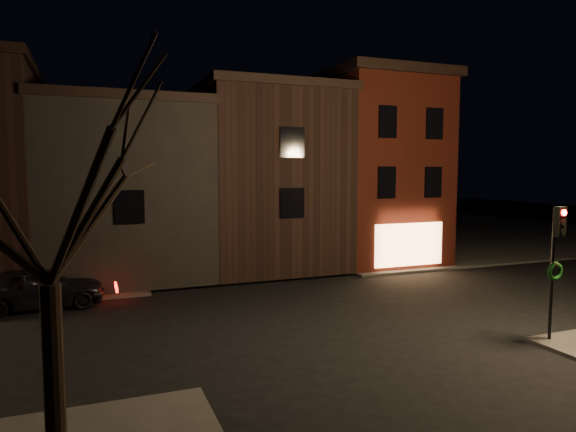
# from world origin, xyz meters

# --- Properties ---
(ground) EXTENTS (120.00, 120.00, 0.00)m
(ground) POSITION_xyz_m (0.00, 0.00, 0.00)
(ground) COLOR black
(ground) RESTS_ON ground
(sidewalk_far_right) EXTENTS (30.00, 30.00, 0.12)m
(sidewalk_far_right) POSITION_xyz_m (20.00, 20.00, 0.06)
(sidewalk_far_right) COLOR #2D2B28
(sidewalk_far_right) RESTS_ON ground
(corner_building) EXTENTS (6.50, 8.50, 10.50)m
(corner_building) POSITION_xyz_m (8.00, 9.47, 5.40)
(corner_building) COLOR #52180E
(corner_building) RESTS_ON ground
(row_building_a) EXTENTS (7.30, 10.30, 9.40)m
(row_building_a) POSITION_xyz_m (1.50, 10.50, 4.83)
(row_building_a) COLOR black
(row_building_a) RESTS_ON ground
(row_building_b) EXTENTS (7.80, 10.30, 8.40)m
(row_building_b) POSITION_xyz_m (-5.75, 10.50, 4.33)
(row_building_b) COLOR black
(row_building_b) RESTS_ON ground
(traffic_signal) EXTENTS (0.58, 0.38, 4.05)m
(traffic_signal) POSITION_xyz_m (5.60, -5.51, 2.81)
(traffic_signal) COLOR black
(traffic_signal) RESTS_ON sidewalk_near_right
(bare_tree_left) EXTENTS (5.60, 5.60, 7.50)m
(bare_tree_left) POSITION_xyz_m (-8.00, -7.00, 5.43)
(bare_tree_left) COLOR black
(bare_tree_left) RESTS_ON sidewalk_near_left
(parked_car_a) EXTENTS (4.88, 2.30, 1.61)m
(parked_car_a) POSITION_xyz_m (-9.23, 4.50, 0.81)
(parked_car_a) COLOR black
(parked_car_a) RESTS_ON ground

